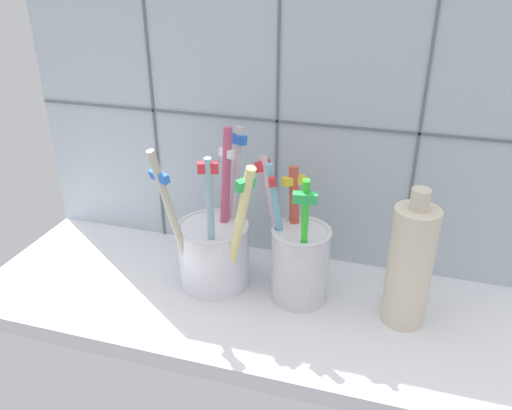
# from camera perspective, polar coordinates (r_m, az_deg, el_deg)

# --- Properties ---
(counter_slab) EXTENTS (0.64, 0.22, 0.02)m
(counter_slab) POSITION_cam_1_polar(r_m,az_deg,el_deg) (0.60, -0.62, -11.24)
(counter_slab) COLOR silver
(counter_slab) RESTS_ON ground
(tile_wall_back) EXTENTS (0.64, 0.02, 0.45)m
(tile_wall_back) POSITION_cam_1_polar(r_m,az_deg,el_deg) (0.61, 2.69, 12.09)
(tile_wall_back) COLOR #B2C1CC
(tile_wall_back) RESTS_ON ground
(toothbrush_cup_left) EXTENTS (0.11, 0.11, 0.19)m
(toothbrush_cup_left) POSITION_cam_1_polar(r_m,az_deg,el_deg) (0.60, -4.66, -4.79)
(toothbrush_cup_left) COLOR white
(toothbrush_cup_left) RESTS_ON counter_slab
(toothbrush_cup_right) EXTENTS (0.09, 0.08, 0.16)m
(toothbrush_cup_right) POSITION_cam_1_polar(r_m,az_deg,el_deg) (0.57, 4.78, -5.90)
(toothbrush_cup_right) COLOR silver
(toothbrush_cup_right) RESTS_ON counter_slab
(ceramic_vase) EXTENTS (0.05, 0.05, 0.15)m
(ceramic_vase) POSITION_cam_1_polar(r_m,az_deg,el_deg) (0.55, 16.80, -6.47)
(ceramic_vase) COLOR beige
(ceramic_vase) RESTS_ON counter_slab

